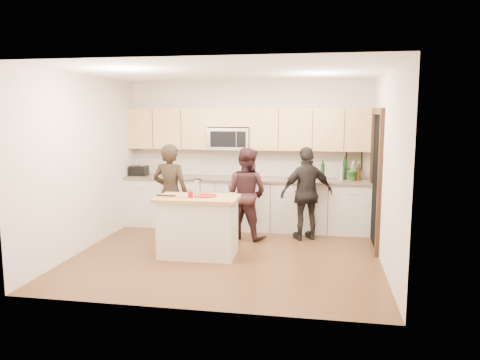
% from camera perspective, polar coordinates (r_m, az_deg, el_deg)
% --- Properties ---
extents(floor, '(4.50, 4.50, 0.00)m').
position_cam_1_polar(floor, '(7.15, -1.61, -9.11)').
color(floor, '#53341C').
rests_on(floor, ground).
extents(room_shell, '(4.52, 4.02, 2.71)m').
position_cam_1_polar(room_shell, '(6.83, -1.67, 4.87)').
color(room_shell, beige).
rests_on(room_shell, ground).
extents(back_cabinetry, '(4.50, 0.66, 0.94)m').
position_cam_1_polar(back_cabinetry, '(8.64, 0.63, -2.82)').
color(back_cabinetry, beige).
rests_on(back_cabinetry, ground).
extents(upper_cabinetry, '(4.50, 0.33, 0.75)m').
position_cam_1_polar(upper_cabinetry, '(8.62, 1.02, 6.34)').
color(upper_cabinetry, tan).
rests_on(upper_cabinetry, ground).
extents(microwave, '(0.76, 0.41, 0.40)m').
position_cam_1_polar(microwave, '(8.66, -1.28, 5.07)').
color(microwave, silver).
rests_on(microwave, ground).
extents(doorway, '(0.06, 1.25, 2.20)m').
position_cam_1_polar(doorway, '(7.69, 16.27, 0.64)').
color(doorway, black).
rests_on(doorway, ground).
extents(framed_picture, '(0.30, 0.03, 0.38)m').
position_cam_1_polar(framed_picture, '(8.72, 13.71, 2.42)').
color(framed_picture, black).
rests_on(framed_picture, ground).
extents(dish_towel, '(0.34, 0.60, 0.48)m').
position_cam_1_polar(dish_towel, '(8.61, -5.83, -0.68)').
color(dish_towel, white).
rests_on(dish_towel, ground).
extents(island, '(1.21, 0.72, 0.90)m').
position_cam_1_polar(island, '(7.02, -5.13, -5.62)').
color(island, beige).
rests_on(island, ground).
extents(red_plate, '(0.34, 0.34, 0.02)m').
position_cam_1_polar(red_plate, '(6.96, -4.24, -1.91)').
color(red_plate, maroon).
rests_on(red_plate, island).
extents(box_grater, '(0.09, 0.06, 0.26)m').
position_cam_1_polar(box_grater, '(6.88, -5.21, -0.85)').
color(box_grater, silver).
rests_on(box_grater, red_plate).
extents(drink_glass, '(0.07, 0.07, 0.09)m').
position_cam_1_polar(drink_glass, '(6.84, -6.06, -1.80)').
color(drink_glass, '#65130B').
rests_on(drink_glass, island).
extents(cutting_board, '(0.24, 0.20, 0.02)m').
position_cam_1_polar(cutting_board, '(6.98, -8.84, -1.94)').
color(cutting_board, '#A67645').
rests_on(cutting_board, island).
extents(tongs, '(0.28, 0.04, 0.02)m').
position_cam_1_polar(tongs, '(6.92, -9.04, -1.89)').
color(tongs, black).
rests_on(tongs, cutting_board).
extents(knife, '(0.20, 0.02, 0.01)m').
position_cam_1_polar(knife, '(6.81, -7.38, -2.07)').
color(knife, silver).
rests_on(knife, cutting_board).
extents(toaster, '(0.32, 0.23, 0.19)m').
position_cam_1_polar(toaster, '(9.09, -12.25, 1.13)').
color(toaster, black).
rests_on(toaster, back_cabinetry).
extents(bottle_cluster, '(0.70, 0.19, 0.40)m').
position_cam_1_polar(bottle_cluster, '(8.50, 12.66, 1.16)').
color(bottle_cluster, black).
rests_on(bottle_cluster, back_cabinetry).
extents(orchid, '(0.30, 0.30, 0.42)m').
position_cam_1_polar(orchid, '(8.48, 13.68, 1.38)').
color(orchid, '#2F6829').
rests_on(orchid, back_cabinetry).
extents(woman_left, '(0.62, 0.43, 1.63)m').
position_cam_1_polar(woman_left, '(7.75, -8.47, -1.62)').
color(woman_left, black).
rests_on(woman_left, ground).
extents(woman_center, '(0.92, 0.83, 1.55)m').
position_cam_1_polar(woman_center, '(7.90, 0.77, -1.64)').
color(woman_center, black).
rests_on(woman_center, ground).
extents(woman_right, '(0.99, 0.74, 1.57)m').
position_cam_1_polar(woman_right, '(7.90, 8.15, -1.65)').
color(woman_right, black).
rests_on(woman_right, ground).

